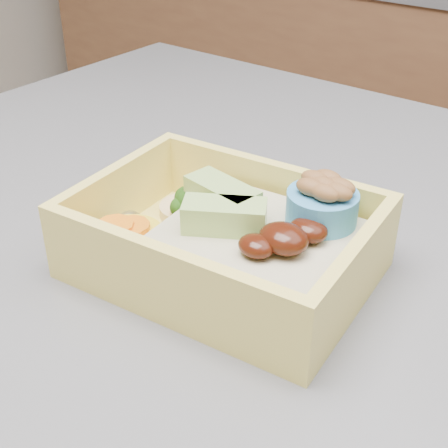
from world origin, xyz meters
The scene contains 1 object.
bento_box centered at (-0.16, -0.09, 0.95)m, with size 0.22×0.17×0.07m.
Camera 1 is at (0.06, -0.39, 1.19)m, focal length 50.00 mm.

